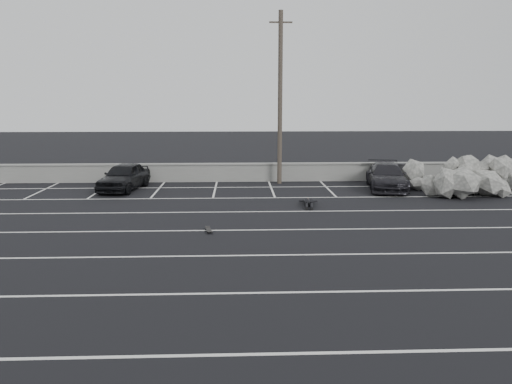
{
  "coord_description": "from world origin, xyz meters",
  "views": [
    {
      "loc": [
        -0.82,
        -14.57,
        4.68
      ],
      "look_at": [
        -0.07,
        5.2,
        1.0
      ],
      "focal_mm": 35.0,
      "sensor_mm": 36.0,
      "label": 1
    }
  ],
  "objects_px": {
    "car_left": "(124,176)",
    "trash_bin": "(400,172)",
    "car_right": "(387,176)",
    "riprap_pile": "(478,179)",
    "utility_pole": "(280,98)",
    "person": "(308,200)",
    "skateboard": "(209,230)"
  },
  "relations": [
    {
      "from": "car_left",
      "to": "person",
      "type": "relative_size",
      "value": 1.84
    },
    {
      "from": "riprap_pile",
      "to": "person",
      "type": "bearing_deg",
      "value": -162.94
    },
    {
      "from": "car_left",
      "to": "utility_pole",
      "type": "xyz_separation_m",
      "value": [
        8.31,
        1.72,
        4.03
      ]
    },
    {
      "from": "skateboard",
      "to": "person",
      "type": "bearing_deg",
      "value": 36.48
    },
    {
      "from": "car_right",
      "to": "person",
      "type": "distance_m",
      "value": 6.06
    },
    {
      "from": "trash_bin",
      "to": "person",
      "type": "bearing_deg",
      "value": -134.82
    },
    {
      "from": "person",
      "to": "trash_bin",
      "type": "bearing_deg",
      "value": 51.52
    },
    {
      "from": "car_left",
      "to": "utility_pole",
      "type": "bearing_deg",
      "value": 21.8
    },
    {
      "from": "car_right",
      "to": "trash_bin",
      "type": "bearing_deg",
      "value": 67.9
    },
    {
      "from": "car_left",
      "to": "person",
      "type": "bearing_deg",
      "value": -14.2
    },
    {
      "from": "car_right",
      "to": "riprap_pile",
      "type": "relative_size",
      "value": 0.69
    },
    {
      "from": "car_right",
      "to": "riprap_pile",
      "type": "xyz_separation_m",
      "value": [
        4.44,
        -1.01,
        -0.01
      ]
    },
    {
      "from": "utility_pole",
      "to": "person",
      "type": "height_order",
      "value": "utility_pole"
    },
    {
      "from": "car_right",
      "to": "utility_pole",
      "type": "xyz_separation_m",
      "value": [
        -5.5,
        2.04,
        4.07
      ]
    },
    {
      "from": "person",
      "to": "utility_pole",
      "type": "bearing_deg",
      "value": 104.33
    },
    {
      "from": "trash_bin",
      "to": "skateboard",
      "type": "height_order",
      "value": "trash_bin"
    },
    {
      "from": "trash_bin",
      "to": "skateboard",
      "type": "bearing_deg",
      "value": -134.2
    },
    {
      "from": "car_right",
      "to": "person",
      "type": "xyz_separation_m",
      "value": [
        -4.68,
        -3.81,
        -0.46
      ]
    },
    {
      "from": "trash_bin",
      "to": "person",
      "type": "xyz_separation_m",
      "value": [
        -6.21,
        -6.25,
        -0.31
      ]
    },
    {
      "from": "car_right",
      "to": "riprap_pile",
      "type": "height_order",
      "value": "riprap_pile"
    },
    {
      "from": "car_left",
      "to": "trash_bin",
      "type": "distance_m",
      "value": 15.49
    },
    {
      "from": "riprap_pile",
      "to": "car_left",
      "type": "bearing_deg",
      "value": 175.84
    },
    {
      "from": "utility_pole",
      "to": "person",
      "type": "xyz_separation_m",
      "value": [
        0.82,
        -5.85,
        -4.52
      ]
    },
    {
      "from": "skateboard",
      "to": "riprap_pile",
      "type": "bearing_deg",
      "value": 18.44
    },
    {
      "from": "person",
      "to": "skateboard",
      "type": "bearing_deg",
      "value": -126.98
    },
    {
      "from": "car_left",
      "to": "trash_bin",
      "type": "height_order",
      "value": "car_left"
    },
    {
      "from": "trash_bin",
      "to": "utility_pole",
      "type": "bearing_deg",
      "value": -176.74
    },
    {
      "from": "riprap_pile",
      "to": "car_right",
      "type": "bearing_deg",
      "value": 167.17
    },
    {
      "from": "utility_pole",
      "to": "trash_bin",
      "type": "distance_m",
      "value": 8.2
    },
    {
      "from": "utility_pole",
      "to": "riprap_pile",
      "type": "bearing_deg",
      "value": -17.03
    },
    {
      "from": "riprap_pile",
      "to": "person",
      "type": "xyz_separation_m",
      "value": [
        -9.13,
        -2.8,
        -0.45
      ]
    },
    {
      "from": "riprap_pile",
      "to": "skateboard",
      "type": "relative_size",
      "value": 9.6
    }
  ]
}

